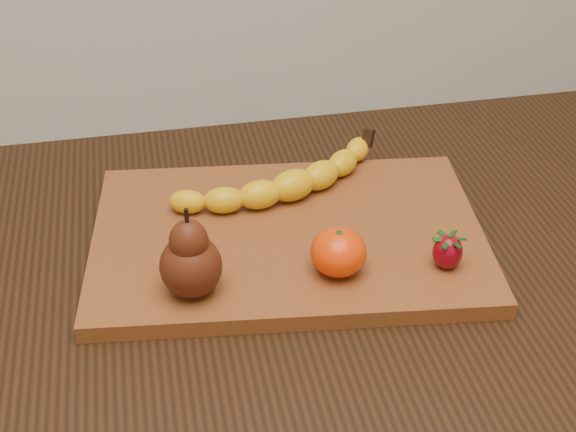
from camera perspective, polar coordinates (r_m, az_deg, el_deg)
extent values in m
cube|color=black|center=(0.93, 3.16, -4.20)|extent=(1.00, 0.70, 0.04)
cylinder|color=black|center=(1.41, -18.96, -10.78)|extent=(0.05, 0.05, 0.72)
cylinder|color=black|center=(1.53, 16.52, -6.05)|extent=(0.05, 0.05, 0.72)
cube|color=brown|center=(0.93, 0.00, -1.51)|extent=(0.48, 0.35, 0.02)
ellipsoid|color=#ED3602|center=(0.85, 3.61, -2.57)|extent=(0.08, 0.08, 0.05)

